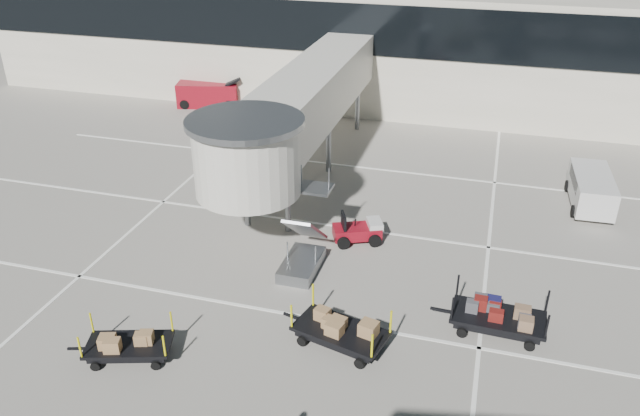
# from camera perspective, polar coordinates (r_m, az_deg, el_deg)

# --- Properties ---
(ground) EXTENTS (140.00, 140.00, 0.00)m
(ground) POSITION_cam_1_polar(r_m,az_deg,el_deg) (21.94, -2.17, -13.13)
(ground) COLOR #ADA79A
(ground) RESTS_ON ground
(lane_markings) EXTENTS (40.00, 30.00, 0.02)m
(lane_markings) POSITION_cam_1_polar(r_m,az_deg,el_deg) (29.49, 2.22, -1.43)
(lane_markings) COLOR white
(lane_markings) RESTS_ON ground
(terminal) EXTENTS (64.00, 12.11, 15.20)m
(terminal) POSITION_cam_1_polar(r_m,az_deg,el_deg) (47.15, 9.04, 14.77)
(terminal) COLOR beige
(terminal) RESTS_ON ground
(jet_bridge) EXTENTS (5.70, 20.40, 6.03)m
(jet_bridge) POSITION_cam_1_polar(r_m,az_deg,el_deg) (31.18, -2.27, 8.82)
(jet_bridge) COLOR beige
(jet_bridge) RESTS_ON ground
(baggage_tug) EXTENTS (2.37, 2.04, 1.40)m
(baggage_tug) POSITION_cam_1_polar(r_m,az_deg,el_deg) (27.89, 3.52, -2.11)
(baggage_tug) COLOR maroon
(baggage_tug) RESTS_ON ground
(suitcase_cart) EXTENTS (4.08, 1.76, 1.59)m
(suitcase_cart) POSITION_cam_1_polar(r_m,az_deg,el_deg) (23.41, 15.99, -9.55)
(suitcase_cart) COLOR black
(suitcase_cart) RESTS_ON ground
(box_cart_near) EXTENTS (4.04, 2.35, 1.55)m
(box_cart_near) POSITION_cam_1_polar(r_m,az_deg,el_deg) (21.94, 1.83, -11.05)
(box_cart_near) COLOR black
(box_cart_near) RESTS_ON ground
(box_cart_far) EXTENTS (3.56, 2.20, 1.37)m
(box_cart_far) POSITION_cam_1_polar(r_m,az_deg,el_deg) (22.39, -16.95, -11.98)
(box_cart_far) COLOR black
(box_cart_far) RESTS_ON ground
(minivan) EXTENTS (2.08, 4.43, 1.65)m
(minivan) POSITION_cam_1_polar(r_m,az_deg,el_deg) (33.58, 23.55, 1.80)
(minivan) COLOR silver
(minivan) RESTS_ON ground
(belt_loader) EXTENTS (4.87, 2.78, 2.22)m
(belt_loader) POSITION_cam_1_polar(r_m,az_deg,el_deg) (46.13, -10.12, 10.20)
(belt_loader) COLOR maroon
(belt_loader) RESTS_ON ground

